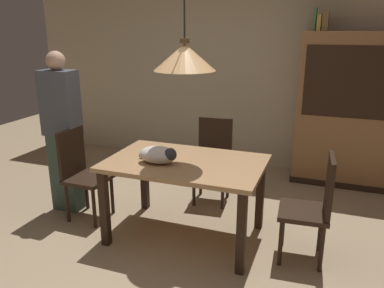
{
  "coord_description": "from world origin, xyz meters",
  "views": [
    {
      "loc": [
        1.2,
        -2.61,
        1.91
      ],
      "look_at": [
        0.01,
        0.62,
        0.85
      ],
      "focal_mm": 36.12,
      "sensor_mm": 36.0,
      "label": 1
    }
  ],
  "objects_px": {
    "chair_right_side": "(314,204)",
    "cat_sleeping": "(159,155)",
    "person_standing": "(63,133)",
    "book_yellow_short": "(319,23)",
    "pendant_lamp": "(185,57)",
    "book_brown_thick": "(326,21)",
    "dining_table": "(185,171)",
    "chair_left_side": "(81,170)",
    "chair_far_back": "(213,156)",
    "book_green_slim": "(315,19)",
    "hutch_bookcase": "(344,114)"
  },
  "relations": [
    {
      "from": "dining_table",
      "to": "book_yellow_short",
      "type": "relative_size",
      "value": 7.0
    },
    {
      "from": "chair_right_side",
      "to": "person_standing",
      "type": "bearing_deg",
      "value": 177.65
    },
    {
      "from": "dining_table",
      "to": "book_yellow_short",
      "type": "xyz_separation_m",
      "value": [
        0.95,
        1.9,
        1.29
      ]
    },
    {
      "from": "dining_table",
      "to": "book_brown_thick",
      "type": "bearing_deg",
      "value": 61.85
    },
    {
      "from": "chair_far_back",
      "to": "book_yellow_short",
      "type": "xyz_separation_m",
      "value": [
        0.95,
        1.02,
        1.43
      ]
    },
    {
      "from": "chair_right_side",
      "to": "book_brown_thick",
      "type": "distance_m",
      "value": 2.38
    },
    {
      "from": "chair_right_side",
      "to": "pendant_lamp",
      "type": "xyz_separation_m",
      "value": [
        -1.13,
        -0.01,
        1.15
      ]
    },
    {
      "from": "chair_far_back",
      "to": "chair_left_side",
      "type": "relative_size",
      "value": 1.0
    },
    {
      "from": "chair_right_side",
      "to": "chair_left_side",
      "type": "bearing_deg",
      "value": -179.89
    },
    {
      "from": "hutch_bookcase",
      "to": "book_brown_thick",
      "type": "bearing_deg",
      "value": 179.73
    },
    {
      "from": "chair_left_side",
      "to": "book_yellow_short",
      "type": "height_order",
      "value": "book_yellow_short"
    },
    {
      "from": "pendant_lamp",
      "to": "book_brown_thick",
      "type": "height_order",
      "value": "pendant_lamp"
    },
    {
      "from": "pendant_lamp",
      "to": "book_green_slim",
      "type": "bearing_deg",
      "value": 64.75
    },
    {
      "from": "chair_left_side",
      "to": "pendant_lamp",
      "type": "height_order",
      "value": "pendant_lamp"
    },
    {
      "from": "hutch_bookcase",
      "to": "person_standing",
      "type": "relative_size",
      "value": 1.1
    },
    {
      "from": "book_yellow_short",
      "to": "chair_left_side",
      "type": "bearing_deg",
      "value": -137.58
    },
    {
      "from": "pendant_lamp",
      "to": "chair_left_side",
      "type": "bearing_deg",
      "value": 179.93
    },
    {
      "from": "cat_sleeping",
      "to": "book_yellow_short",
      "type": "distance_m",
      "value": 2.58
    },
    {
      "from": "pendant_lamp",
      "to": "hutch_bookcase",
      "type": "relative_size",
      "value": 0.7
    },
    {
      "from": "chair_left_side",
      "to": "cat_sleeping",
      "type": "bearing_deg",
      "value": -8.04
    },
    {
      "from": "book_brown_thick",
      "to": "person_standing",
      "type": "height_order",
      "value": "book_brown_thick"
    },
    {
      "from": "chair_right_side",
      "to": "cat_sleeping",
      "type": "height_order",
      "value": "chair_right_side"
    },
    {
      "from": "book_brown_thick",
      "to": "dining_table",
      "type": "bearing_deg",
      "value": -118.15
    },
    {
      "from": "dining_table",
      "to": "chair_right_side",
      "type": "distance_m",
      "value": 1.14
    },
    {
      "from": "pendant_lamp",
      "to": "hutch_bookcase",
      "type": "height_order",
      "value": "pendant_lamp"
    },
    {
      "from": "cat_sleeping",
      "to": "book_green_slim",
      "type": "distance_m",
      "value": 2.57
    },
    {
      "from": "book_green_slim",
      "to": "person_standing",
      "type": "distance_m",
      "value": 3.12
    },
    {
      "from": "hutch_bookcase",
      "to": "book_yellow_short",
      "type": "xyz_separation_m",
      "value": [
        -0.38,
        0.0,
        1.05
      ]
    },
    {
      "from": "chair_right_side",
      "to": "cat_sleeping",
      "type": "distance_m",
      "value": 1.37
    },
    {
      "from": "hutch_bookcase",
      "to": "book_green_slim",
      "type": "distance_m",
      "value": 1.17
    },
    {
      "from": "cat_sleeping",
      "to": "chair_left_side",
      "type": "bearing_deg",
      "value": 171.96
    },
    {
      "from": "dining_table",
      "to": "person_standing",
      "type": "xyz_separation_m",
      "value": [
        -1.4,
        0.11,
        0.2
      ]
    },
    {
      "from": "hutch_bookcase",
      "to": "pendant_lamp",
      "type": "bearing_deg",
      "value": -125.07
    },
    {
      "from": "pendant_lamp",
      "to": "book_brown_thick",
      "type": "bearing_deg",
      "value": 61.85
    },
    {
      "from": "dining_table",
      "to": "book_yellow_short",
      "type": "distance_m",
      "value": 2.48
    },
    {
      "from": "chair_left_side",
      "to": "chair_far_back",
      "type": "bearing_deg",
      "value": 38.03
    },
    {
      "from": "chair_far_back",
      "to": "book_yellow_short",
      "type": "distance_m",
      "value": 2.0
    },
    {
      "from": "dining_table",
      "to": "book_green_slim",
      "type": "distance_m",
      "value": 2.48
    },
    {
      "from": "chair_right_side",
      "to": "pendant_lamp",
      "type": "relative_size",
      "value": 0.72
    },
    {
      "from": "chair_right_side",
      "to": "hutch_bookcase",
      "type": "xyz_separation_m",
      "value": [
        0.2,
        1.89,
        0.38
      ]
    },
    {
      "from": "chair_right_side",
      "to": "book_yellow_short",
      "type": "bearing_deg",
      "value": 95.51
    },
    {
      "from": "chair_left_side",
      "to": "book_brown_thick",
      "type": "height_order",
      "value": "book_brown_thick"
    },
    {
      "from": "hutch_bookcase",
      "to": "cat_sleeping",
      "type": "bearing_deg",
      "value": -126.99
    },
    {
      "from": "book_yellow_short",
      "to": "chair_far_back",
      "type": "bearing_deg",
      "value": -133.1
    },
    {
      "from": "person_standing",
      "to": "book_green_slim",
      "type": "bearing_deg",
      "value": 37.94
    },
    {
      "from": "dining_table",
      "to": "hutch_bookcase",
      "type": "height_order",
      "value": "hutch_bookcase"
    },
    {
      "from": "book_green_slim",
      "to": "book_yellow_short",
      "type": "relative_size",
      "value": 1.3
    },
    {
      "from": "chair_far_back",
      "to": "book_green_slim",
      "type": "relative_size",
      "value": 3.58
    },
    {
      "from": "dining_table",
      "to": "chair_right_side",
      "type": "xyz_separation_m",
      "value": [
        1.13,
        0.01,
        -0.14
      ]
    },
    {
      "from": "book_yellow_short",
      "to": "person_standing",
      "type": "relative_size",
      "value": 0.12
    }
  ]
}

